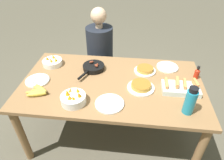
{
  "coord_description": "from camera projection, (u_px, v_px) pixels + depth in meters",
  "views": [
    {
      "loc": [
        0.17,
        -1.5,
        1.87
      ],
      "look_at": [
        0.0,
        0.0,
        0.74
      ],
      "focal_mm": 32.0,
      "sensor_mm": 36.0,
      "label": 1
    }
  ],
  "objects": [
    {
      "name": "ground_plane",
      "position": [
        112.0,
        131.0,
        2.33
      ],
      "size": [
        14.0,
        14.0,
        0.0
      ],
      "primitive_type": "plane",
      "color": "#565142"
    },
    {
      "name": "dining_table",
      "position": [
        112.0,
        89.0,
        1.95
      ],
      "size": [
        1.72,
        0.97,
        0.71
      ],
      "color": "olive",
      "rests_on": "ground_plane"
    },
    {
      "name": "banana_bunch",
      "position": [
        39.0,
        91.0,
        1.76
      ],
      "size": [
        0.21,
        0.19,
        0.04
      ],
      "color": "gold",
      "rests_on": "dining_table"
    },
    {
      "name": "melon_tray",
      "position": [
        181.0,
        88.0,
        1.78
      ],
      "size": [
        0.33,
        0.19,
        0.1
      ],
      "color": "silver",
      "rests_on": "dining_table"
    },
    {
      "name": "skillet",
      "position": [
        93.0,
        67.0,
        2.06
      ],
      "size": [
        0.22,
        0.35,
        0.08
      ],
      "rotation": [
        0.0,
        0.0,
        4.31
      ],
      "color": "black",
      "rests_on": "dining_table"
    },
    {
      "name": "frittata_plate_center",
      "position": [
        145.0,
        70.0,
        2.03
      ],
      "size": [
        0.22,
        0.22,
        0.05
      ],
      "color": "white",
      "rests_on": "dining_table"
    },
    {
      "name": "frittata_plate_side",
      "position": [
        141.0,
        86.0,
        1.81
      ],
      "size": [
        0.25,
        0.25,
        0.06
      ],
      "color": "white",
      "rests_on": "dining_table"
    },
    {
      "name": "empty_plate_near_front",
      "position": [
        110.0,
        104.0,
        1.65
      ],
      "size": [
        0.24,
        0.24,
        0.02
      ],
      "color": "white",
      "rests_on": "dining_table"
    },
    {
      "name": "empty_plate_far_left",
      "position": [
        37.0,
        81.0,
        1.91
      ],
      "size": [
        0.23,
        0.23,
        0.02
      ],
      "color": "white",
      "rests_on": "dining_table"
    },
    {
      "name": "empty_plate_far_right",
      "position": [
        167.0,
        67.0,
        2.1
      ],
      "size": [
        0.22,
        0.22,
        0.02
      ],
      "color": "white",
      "rests_on": "dining_table"
    },
    {
      "name": "fruit_bowl_mango",
      "position": [
        73.0,
        99.0,
        1.65
      ],
      "size": [
        0.21,
        0.21,
        0.13
      ],
      "color": "white",
      "rests_on": "dining_table"
    },
    {
      "name": "fruit_bowl_citrus",
      "position": [
        52.0,
        62.0,
        2.14
      ],
      "size": [
        0.21,
        0.21,
        0.1
      ],
      "color": "white",
      "rests_on": "dining_table"
    },
    {
      "name": "water_bottle",
      "position": [
        190.0,
        101.0,
        1.52
      ],
      "size": [
        0.09,
        0.09,
        0.25
      ],
      "color": "teal",
      "rests_on": "dining_table"
    },
    {
      "name": "hot_sauce_bottle",
      "position": [
        197.0,
        73.0,
        1.92
      ],
      "size": [
        0.05,
        0.05,
        0.13
      ],
      "color": "#B72814",
      "rests_on": "dining_table"
    },
    {
      "name": "person_figure",
      "position": [
        100.0,
        61.0,
        2.65
      ],
      "size": [
        0.36,
        0.36,
        1.19
      ],
      "color": "black",
      "rests_on": "ground_plane"
    }
  ]
}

